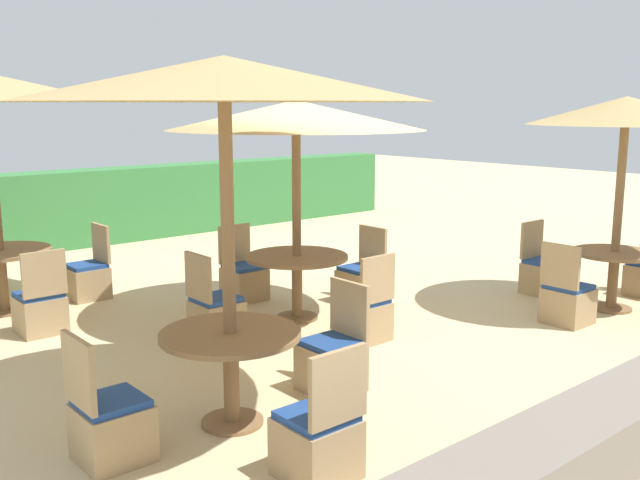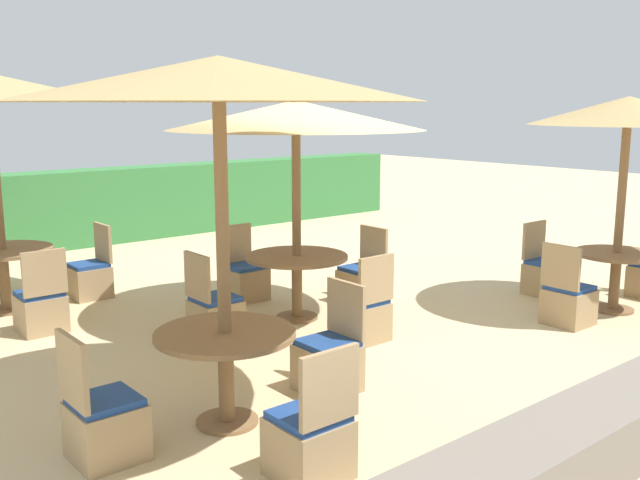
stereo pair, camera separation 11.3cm
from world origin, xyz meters
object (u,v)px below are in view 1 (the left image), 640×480
round_table_back_left (1,262)px  round_table_front_left (231,352)px  patio_chair_center_north (244,279)px  patio_chair_back_left_south (40,309)px  round_table_center (297,267)px  patio_chair_back_left_east (88,278)px  patio_chair_center_east (361,281)px  patio_chair_front_left_south (318,440)px  parasol_front_right (626,112)px  patio_chair_front_left_east (333,361)px  patio_chair_center_south (364,316)px  parasol_front_left (224,80)px  parasol_center (296,116)px  patio_chair_front_right_north (543,274)px  patio_chair_center_west (215,314)px  round_table_front_right (614,265)px  patio_chair_front_right_west (567,301)px

round_table_back_left → round_table_front_left: bearing=-85.1°
patio_chair_center_north → patio_chair_back_left_south: 2.45m
patio_chair_back_left_south → round_table_back_left: bearing=92.8°
round_table_center → patio_chair_back_left_east: (-1.46, 2.41, -0.34)m
round_table_front_left → patio_chair_center_east: bearing=30.5°
patio_chair_front_left_south → parasol_front_right: (5.23, 0.70, 2.08)m
patio_chair_front_left_east → patio_chair_back_left_south: same height
patio_chair_center_south → parasol_front_right: bearing=-20.1°
parasol_front_left → parasol_center: (2.11, 1.83, -0.29)m
patio_chair_front_left_south → patio_chair_front_right_north: bearing=17.5°
round_table_center → patio_chair_center_south: 1.11m
patio_chair_center_west → patio_chair_back_left_south: bearing=-135.6°
patio_chair_back_left_south → parasol_front_right: bearing=-32.7°
parasol_front_left → patio_chair_back_left_south: bearing=95.7°
patio_chair_center_south → patio_chair_center_west: bearing=137.0°
round_table_center → patio_chair_center_north: (0.00, 1.08, -0.34)m
parasol_front_left → patio_chair_front_right_north: size_ratio=3.19×
patio_chair_front_left_east → round_table_front_right: 4.20m
patio_chair_center_west → patio_chair_front_right_west: 3.90m
round_table_front_left → patio_chair_front_right_west: patio_chair_front_right_west is taller
patio_chair_front_left_south → patio_chair_back_left_south: same height
patio_chair_center_north → patio_chair_front_right_north: 3.87m
patio_chair_center_west → patio_chair_back_left_east: same height
parasol_center → patio_chair_back_left_east: 3.47m
patio_chair_front_left_south → parasol_front_left: bearing=88.9°
round_table_front_left → patio_chair_back_left_east: bearing=81.3°
patio_chair_center_east → patio_chair_front_left_east: bearing=131.2°
round_table_center → round_table_back_left: (-2.48, 2.45, 0.01)m
patio_chair_center_east → round_table_back_left: patio_chair_center_east is taller
patio_chair_front_left_south → round_table_front_right: size_ratio=0.95×
patio_chair_center_west → patio_chair_front_right_north: (4.21, -1.22, 0.00)m
parasol_front_left → round_table_front_right: parasol_front_left is taller
round_table_front_left → patio_chair_front_left_east: patio_chair_front_left_east is taller
patio_chair_center_east → patio_chair_front_right_west: (1.12, -2.16, 0.00)m
patio_chair_center_east → patio_chair_back_left_south: bearing=69.0°
patio_chair_center_north → round_table_back_left: patio_chair_center_north is taller
round_table_center → parasol_center: bearing=76.0°
parasol_front_left → parasol_front_right: 5.22m
patio_chair_center_south → patio_chair_back_left_east: (-1.50, 3.46, 0.00)m
round_table_front_left → parasol_center: bearing=40.9°
patio_chair_center_south → patio_chair_back_left_east: 3.77m
patio_chair_front_left_east → round_table_center: (1.08, 1.83, 0.34)m
parasol_front_right → patio_chair_center_west: bearing=152.6°
patio_chair_back_left_south → patio_chair_center_west: bearing=-45.6°
round_table_center → patio_chair_center_east: bearing=2.0°
patio_chair_front_left_south → patio_chair_back_left_south: bearing=94.0°
patio_chair_front_left_east → patio_chair_center_south: same height
patio_chair_center_east → patio_chair_front_right_west: bearing=-152.6°
patio_chair_center_west → patio_chair_front_left_south: bearing=-19.8°
round_table_front_left → patio_chair_front_left_south: patio_chair_front_left_south is taller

